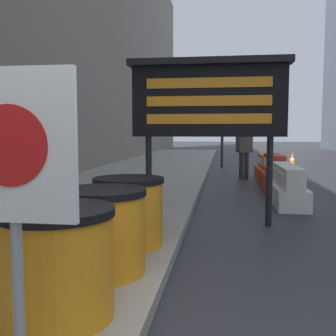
# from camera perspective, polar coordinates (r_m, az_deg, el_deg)

# --- Properties ---
(barrel_drum_foreground) EXTENTS (0.84, 0.84, 0.81)m
(barrel_drum_foreground) POSITION_cam_1_polar(r_m,az_deg,el_deg) (2.99, -15.81, -13.13)
(barrel_drum_foreground) COLOR orange
(barrel_drum_foreground) RESTS_ON sidewalk_left
(barrel_drum_middle) EXTENTS (0.84, 0.84, 0.81)m
(barrel_drum_middle) POSITION_cam_1_polar(r_m,az_deg,el_deg) (3.81, -9.48, -8.99)
(barrel_drum_middle) COLOR orange
(barrel_drum_middle) RESTS_ON sidewalk_left
(barrel_drum_back) EXTENTS (0.84, 0.84, 0.81)m
(barrel_drum_back) POSITION_cam_1_polar(r_m,az_deg,el_deg) (4.67, -5.72, -6.28)
(barrel_drum_back) COLOR orange
(barrel_drum_back) RESTS_ON sidewalk_left
(warning_sign) EXTENTS (0.71, 0.08, 1.67)m
(warning_sign) POSITION_cam_1_polar(r_m,az_deg,el_deg) (2.19, -21.72, 0.36)
(warning_sign) COLOR gray
(warning_sign) RESTS_ON sidewalk_left
(message_board) EXTENTS (2.52, 0.36, 2.60)m
(message_board) POSITION_cam_1_polar(r_m,az_deg,el_deg) (6.26, 5.89, 9.78)
(message_board) COLOR black
(message_board) RESTS_ON ground_plane
(jersey_barrier_white) EXTENTS (0.60, 2.20, 0.80)m
(jersey_barrier_white) POSITION_cam_1_polar(r_m,az_deg,el_deg) (8.48, 16.80, -2.61)
(jersey_barrier_white) COLOR silver
(jersey_barrier_white) RESTS_ON ground_plane
(jersey_barrier_red_striped) EXTENTS (0.62, 1.60, 0.90)m
(jersey_barrier_red_striped) POSITION_cam_1_polar(r_m,az_deg,el_deg) (10.49, 15.11, -0.85)
(jersey_barrier_red_striped) COLOR red
(jersey_barrier_red_striped) RESTS_ON ground_plane
(jersey_barrier_orange_far) EXTENTS (0.54, 1.79, 0.78)m
(jersey_barrier_orange_far) POSITION_cam_1_polar(r_m,az_deg,el_deg) (12.65, 13.90, -0.06)
(jersey_barrier_orange_far) COLOR orange
(jersey_barrier_orange_far) RESTS_ON ground_plane
(traffic_cone_near) EXTENTS (0.41, 0.41, 0.73)m
(traffic_cone_near) POSITION_cam_1_polar(r_m,az_deg,el_deg) (15.99, 17.59, 0.98)
(traffic_cone_near) COLOR black
(traffic_cone_near) RESTS_ON ground_plane
(traffic_light_near_curb) EXTENTS (0.28, 0.44, 4.22)m
(traffic_light_near_curb) POSITION_cam_1_polar(r_m,az_deg,el_deg) (16.78, 7.94, 10.58)
(traffic_light_near_curb) COLOR #2D2D30
(traffic_light_near_curb) RESTS_ON ground_plane
(pedestrian_worker) EXTENTS (0.53, 0.46, 1.74)m
(pedestrian_worker) POSITION_cam_1_polar(r_m,az_deg,el_deg) (12.52, 10.99, 3.08)
(pedestrian_worker) COLOR #333338
(pedestrian_worker) RESTS_ON ground_plane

